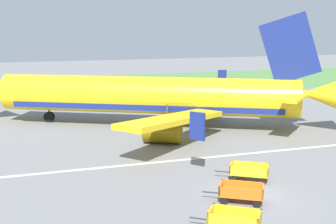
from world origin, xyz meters
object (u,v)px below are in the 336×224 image
at_px(baggage_cart_third_in_row, 249,171).
at_px(baggage_cart_nearest, 234,220).
at_px(airplane, 156,96).
at_px(baggage_cart_second_in_row, 241,192).

bearing_deg(baggage_cart_third_in_row, baggage_cart_nearest, -123.37).
relative_size(baggage_cart_nearest, baggage_cart_third_in_row, 0.98).
height_order(baggage_cart_nearest, baggage_cart_third_in_row, same).
relative_size(airplane, baggage_cart_third_in_row, 10.32).
bearing_deg(baggage_cart_second_in_row, baggage_cart_third_in_row, 55.54).
bearing_deg(airplane, baggage_cart_second_in_row, -93.62).
height_order(airplane, baggage_cart_third_in_row, airplane).
relative_size(baggage_cart_second_in_row, baggage_cart_third_in_row, 1.01).
bearing_deg(baggage_cart_second_in_row, airplane, 86.38).
height_order(airplane, baggage_cart_second_in_row, airplane).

